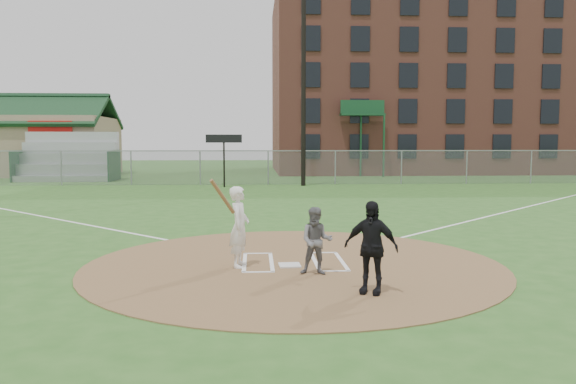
{
  "coord_description": "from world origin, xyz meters",
  "views": [
    {
      "loc": [
        -0.77,
        -11.18,
        2.46
      ],
      "look_at": [
        0.0,
        2.0,
        1.3
      ],
      "focal_mm": 35.0,
      "sensor_mm": 36.0,
      "label": 1
    }
  ],
  "objects": [
    {
      "name": "light_pole",
      "position": [
        2.0,
        21.0,
        6.61
      ],
      "size": [
        1.2,
        0.3,
        12.22
      ],
      "color": "black",
      "rests_on": "ground"
    },
    {
      "name": "bleachers",
      "position": [
        -13.0,
        26.2,
        1.59
      ],
      "size": [
        6.08,
        3.2,
        3.2
      ],
      "color": "#B7BABF",
      "rests_on": "ground"
    },
    {
      "name": "foul_line_first",
      "position": [
        9.0,
        9.0,
        0.01
      ],
      "size": [
        17.04,
        17.04,
        0.01
      ],
      "primitive_type": "cube",
      "rotation": [
        0.0,
        0.0,
        -0.79
      ],
      "color": "white",
      "rests_on": "ground"
    },
    {
      "name": "outfield_fence",
      "position": [
        0.0,
        22.0,
        1.02
      ],
      "size": [
        56.08,
        0.08,
        2.03
      ],
      "color": "slate",
      "rests_on": "ground"
    },
    {
      "name": "batters_boxes",
      "position": [
        0.0,
        0.15,
        0.03
      ],
      "size": [
        2.08,
        1.88,
        0.01
      ],
      "color": "white",
      "rests_on": "dirt_circle"
    },
    {
      "name": "catcher",
      "position": [
        0.35,
        -0.97,
        0.65
      ],
      "size": [
        0.68,
        0.57,
        1.26
      ],
      "primitive_type": "imported",
      "rotation": [
        0.0,
        0.0,
        -0.16
      ],
      "color": "slate",
      "rests_on": "dirt_circle"
    },
    {
      "name": "clubhouse",
      "position": [
        -18.0,
        32.99,
        2.39
      ],
      "size": [
        12.2,
        8.71,
        6.23
      ],
      "color": "tan",
      "rests_on": "ground"
    },
    {
      "name": "batter_at_plate",
      "position": [
        -1.09,
        -0.25,
        0.82
      ],
      "size": [
        0.78,
        0.96,
        1.78
      ],
      "color": "white",
      "rests_on": "dirt_circle"
    },
    {
      "name": "brick_warehouse",
      "position": [
        16.0,
        37.96,
        7.5
      ],
      "size": [
        30.0,
        17.17,
        15.0
      ],
      "color": "brown",
      "rests_on": "ground"
    },
    {
      "name": "umpire",
      "position": [
        1.09,
        -2.33,
        0.78
      ],
      "size": [
        0.96,
        0.73,
        1.51
      ],
      "primitive_type": "imported",
      "rotation": [
        0.0,
        0.0,
        -0.46
      ],
      "color": "black",
      "rests_on": "dirt_circle"
    },
    {
      "name": "ground",
      "position": [
        0.0,
        0.0,
        0.0
      ],
      "size": [
        140.0,
        140.0,
        0.0
      ],
      "primitive_type": "plane",
      "color": "#2D5D20",
      "rests_on": "ground"
    },
    {
      "name": "home_plate",
      "position": [
        -0.1,
        -0.22,
        0.03
      ],
      "size": [
        0.44,
        0.44,
        0.03
      ],
      "primitive_type": "cube",
      "rotation": [
        0.0,
        0.0,
        0.05
      ],
      "color": "silver",
      "rests_on": "dirt_circle"
    },
    {
      "name": "scoreboard_sign",
      "position": [
        -2.5,
        20.2,
        2.39
      ],
      "size": [
        2.0,
        0.1,
        2.93
      ],
      "color": "black",
      "rests_on": "ground"
    },
    {
      "name": "foul_line_third",
      "position": [
        -9.0,
        9.0,
        0.01
      ],
      "size": [
        17.04,
        17.04,
        0.01
      ],
      "primitive_type": "cube",
      "rotation": [
        0.0,
        0.0,
        0.79
      ],
      "color": "white",
      "rests_on": "ground"
    },
    {
      "name": "dirt_circle",
      "position": [
        0.0,
        0.0,
        0.01
      ],
      "size": [
        8.4,
        8.4,
        0.02
      ],
      "primitive_type": "cylinder",
      "color": "olive",
      "rests_on": "ground"
    }
  ]
}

